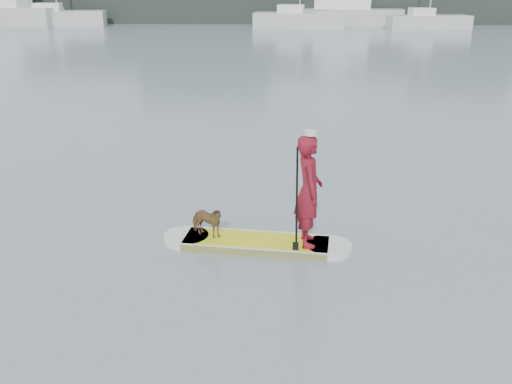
{
  "coord_description": "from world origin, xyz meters",
  "views": [
    {
      "loc": [
        -1.17,
        -10.61,
        4.35
      ],
      "look_at": [
        -1.6,
        -1.67,
        1.0
      ],
      "focal_mm": 40.0,
      "sensor_mm": 36.0,
      "label": 1
    }
  ],
  "objects_px": {
    "paddler": "(309,191)",
    "sailboat_e": "(428,21)",
    "sailboat_d": "(299,18)",
    "motor_yacht_b": "(5,6)",
    "paddleboard": "(256,243)",
    "dog": "(207,221)",
    "sailboat_b": "(57,16)",
    "motor_yacht_a": "(348,8)"
  },
  "relations": [
    {
      "from": "paddler",
      "to": "sailboat_e",
      "type": "bearing_deg",
      "value": -20.98
    },
    {
      "from": "sailboat_d",
      "to": "paddler",
      "type": "bearing_deg",
      "value": -84.17
    },
    {
      "from": "sailboat_d",
      "to": "motor_yacht_b",
      "type": "bearing_deg",
      "value": -176.25
    },
    {
      "from": "paddleboard",
      "to": "dog",
      "type": "bearing_deg",
      "value": 180.0
    },
    {
      "from": "dog",
      "to": "sailboat_d",
      "type": "xyz_separation_m",
      "value": [
        2.64,
        46.72,
        0.49
      ]
    },
    {
      "from": "paddleboard",
      "to": "sailboat_b",
      "type": "relative_size",
      "value": 0.25
    },
    {
      "from": "paddleboard",
      "to": "sailboat_b",
      "type": "height_order",
      "value": "sailboat_b"
    },
    {
      "from": "sailboat_b",
      "to": "sailboat_e",
      "type": "xyz_separation_m",
      "value": [
        35.25,
        -2.54,
        -0.16
      ]
    },
    {
      "from": "sailboat_d",
      "to": "motor_yacht_a",
      "type": "height_order",
      "value": "sailboat_d"
    },
    {
      "from": "sailboat_b",
      "to": "sailboat_d",
      "type": "distance_m",
      "value": 23.6
    },
    {
      "from": "sailboat_d",
      "to": "motor_yacht_b",
      "type": "xyz_separation_m",
      "value": [
        -28.71,
        1.59,
        0.94
      ]
    },
    {
      "from": "sailboat_d",
      "to": "dog",
      "type": "bearing_deg",
      "value": -86.3
    },
    {
      "from": "sailboat_d",
      "to": "motor_yacht_a",
      "type": "bearing_deg",
      "value": 41.4
    },
    {
      "from": "paddleboard",
      "to": "motor_yacht_a",
      "type": "bearing_deg",
      "value": 88.69
    },
    {
      "from": "dog",
      "to": "sailboat_b",
      "type": "relative_size",
      "value": 0.05
    },
    {
      "from": "paddleboard",
      "to": "sailboat_d",
      "type": "relative_size",
      "value": 0.26
    },
    {
      "from": "sailboat_b",
      "to": "motor_yacht_a",
      "type": "height_order",
      "value": "sailboat_b"
    },
    {
      "from": "dog",
      "to": "sailboat_b",
      "type": "height_order",
      "value": "sailboat_b"
    },
    {
      "from": "motor_yacht_a",
      "to": "motor_yacht_b",
      "type": "height_order",
      "value": "motor_yacht_b"
    },
    {
      "from": "paddleboard",
      "to": "paddler",
      "type": "relative_size",
      "value": 1.73
    },
    {
      "from": "motor_yacht_b",
      "to": "paddleboard",
      "type": "bearing_deg",
      "value": -50.97
    },
    {
      "from": "paddleboard",
      "to": "sailboat_d",
      "type": "height_order",
      "value": "sailboat_d"
    },
    {
      "from": "paddler",
      "to": "sailboat_d",
      "type": "relative_size",
      "value": 0.15
    },
    {
      "from": "paddleboard",
      "to": "dog",
      "type": "distance_m",
      "value": 0.94
    },
    {
      "from": "dog",
      "to": "sailboat_e",
      "type": "bearing_deg",
      "value": 8.47
    },
    {
      "from": "sailboat_d",
      "to": "motor_yacht_b",
      "type": "distance_m",
      "value": 28.77
    },
    {
      "from": "dog",
      "to": "motor_yacht_b",
      "type": "relative_size",
      "value": 0.07
    },
    {
      "from": "paddleboard",
      "to": "sailboat_e",
      "type": "relative_size",
      "value": 0.31
    },
    {
      "from": "sailboat_b",
      "to": "motor_yacht_b",
      "type": "height_order",
      "value": "sailboat_b"
    },
    {
      "from": "paddler",
      "to": "sailboat_d",
      "type": "distance_m",
      "value": 46.92
    },
    {
      "from": "paddleboard",
      "to": "sailboat_b",
      "type": "bearing_deg",
      "value": 120.53
    },
    {
      "from": "paddleboard",
      "to": "motor_yacht_b",
      "type": "distance_m",
      "value": 55.43
    },
    {
      "from": "paddler",
      "to": "motor_yacht_b",
      "type": "bearing_deg",
      "value": 24.24
    },
    {
      "from": "dog",
      "to": "paddler",
      "type": "bearing_deg",
      "value": -70.28
    },
    {
      "from": "paddler",
      "to": "motor_yacht_b",
      "type": "distance_m",
      "value": 55.92
    },
    {
      "from": "motor_yacht_a",
      "to": "motor_yacht_b",
      "type": "bearing_deg",
      "value": -171.39
    },
    {
      "from": "paddler",
      "to": "motor_yacht_a",
      "type": "bearing_deg",
      "value": -12.12
    },
    {
      "from": "dog",
      "to": "sailboat_e",
      "type": "relative_size",
      "value": 0.06
    },
    {
      "from": "paddleboard",
      "to": "sailboat_d",
      "type": "xyz_separation_m",
      "value": [
        1.77,
        46.82,
        0.84
      ]
    },
    {
      "from": "paddleboard",
      "to": "motor_yacht_b",
      "type": "height_order",
      "value": "motor_yacht_b"
    },
    {
      "from": "paddler",
      "to": "dog",
      "type": "distance_m",
      "value": 1.87
    },
    {
      "from": "paddler",
      "to": "sailboat_e",
      "type": "height_order",
      "value": "sailboat_e"
    }
  ]
}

